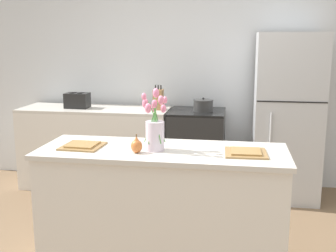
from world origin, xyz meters
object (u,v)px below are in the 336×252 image
stove_range (197,152)px  toaster (77,100)px  plate_setting_left (83,146)px  refrigerator (287,117)px  cooking_pot (203,105)px  flower_vase (155,129)px  knife_block (158,99)px  plate_setting_right (246,152)px  pear_figurine (137,145)px

stove_range → toaster: 1.46m
stove_range → plate_setting_left: plate_setting_left is taller
refrigerator → cooking_pot: refrigerator is taller
flower_vase → knife_block: size_ratio=1.63×
plate_setting_left → cooking_pot: 1.77m
flower_vase → plate_setting_left: (-0.55, 0.01, -0.14)m
stove_range → plate_setting_right: (0.49, -1.63, 0.45)m
flower_vase → stove_range: bearing=84.8°
refrigerator → toaster: size_ratio=6.25×
knife_block → stove_range: bearing=-3.4°
stove_range → plate_setting_right: bearing=-73.1°
stove_range → plate_setting_left: size_ratio=3.09×
flower_vase → cooking_pot: 1.62m
pear_figurine → cooking_pot: 1.73m
stove_range → knife_block: knife_block is taller
cooking_pot → plate_setting_left: bearing=-115.5°
plate_setting_left → stove_range: bearing=66.9°
stove_range → plate_setting_left: (-0.69, -1.63, 0.45)m
flower_vase → cooking_pot: flower_vase is taller
refrigerator → pear_figurine: refrigerator is taller
pear_figurine → plate_setting_left: 0.45m
toaster → cooking_pot: size_ratio=1.30×
toaster → refrigerator: bearing=0.6°
stove_range → cooking_pot: (0.07, -0.03, 0.52)m
toaster → cooking_pot: 1.42m
cooking_pot → toaster: bearing=179.8°
pear_figurine → knife_block: 1.76m
toaster → stove_range: bearing=1.0°
refrigerator → cooking_pot: bearing=-178.0°
stove_range → knife_block: (-0.43, 0.03, 0.57)m
refrigerator → plate_setting_right: size_ratio=5.88×
stove_range → toaster: bearing=-179.0°
stove_range → flower_vase: flower_vase is taller
flower_vase → knife_block: (-0.29, 1.66, -0.02)m
stove_range → toaster: toaster is taller
toaster → plate_setting_left: bearing=-67.6°
pear_figurine → knife_block: (-0.17, 1.75, 0.08)m
toaster → knife_block: (0.92, 0.05, 0.03)m
knife_block → flower_vase: bearing=-80.2°
plate_setting_left → cooking_pot: cooking_pot is taller
flower_vase → plate_setting_right: (0.64, 0.01, -0.14)m
pear_figurine → plate_setting_right: pear_figurine is taller
pear_figurine → cooking_pot: cooking_pot is taller
cooking_pot → refrigerator: bearing=2.0°
refrigerator → plate_setting_left: refrigerator is taller
toaster → pear_figurine: bearing=-57.3°
flower_vase → cooking_pot: size_ratio=2.04×
pear_figurine → plate_setting_right: 0.76m
plate_setting_right → cooking_pot: size_ratio=1.38×
plate_setting_right → cooking_pot: bearing=104.9°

